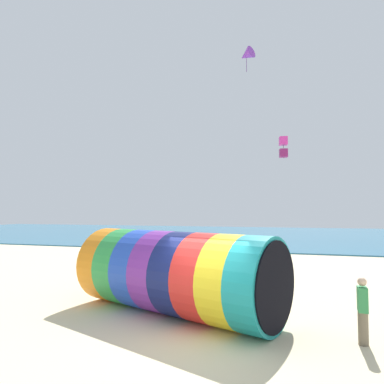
# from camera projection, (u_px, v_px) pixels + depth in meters

# --- Properties ---
(ground_plane) EXTENTS (120.00, 120.00, 0.00)m
(ground_plane) POSITION_uv_depth(u_px,v_px,m) (200.00, 338.00, 8.87)
(ground_plane) COLOR beige
(sea) EXTENTS (120.00, 40.00, 0.10)m
(sea) POSITION_uv_depth(u_px,v_px,m) (273.00, 235.00, 45.68)
(sea) COLOR teal
(sea) RESTS_ON ground
(giant_inflatable_tube) EXTENTS (7.36, 4.93, 2.63)m
(giant_inflatable_tube) POSITION_uv_depth(u_px,v_px,m) (175.00, 272.00, 10.99)
(giant_inflatable_tube) COLOR orange
(giant_inflatable_tube) RESTS_ON ground
(kite_handler) EXTENTS (0.24, 0.37, 1.65)m
(kite_handler) POSITION_uv_depth(u_px,v_px,m) (363.00, 310.00, 8.46)
(kite_handler) COLOR #726651
(kite_handler) RESTS_ON ground
(kite_magenta_box) EXTENTS (0.58, 0.58, 1.42)m
(kite_magenta_box) POSITION_uv_depth(u_px,v_px,m) (283.00, 147.00, 22.11)
(kite_magenta_box) COLOR #D1339E
(kite_purple_delta) EXTENTS (1.41, 1.33, 1.80)m
(kite_purple_delta) POSITION_uv_depth(u_px,v_px,m) (246.00, 55.00, 24.81)
(kite_purple_delta) COLOR purple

